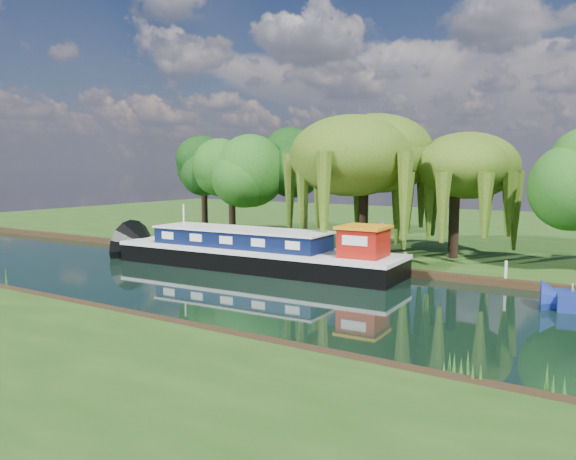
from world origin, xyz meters
The scene contains 13 objects.
ground centered at (0.00, 0.00, 0.00)m, with size 120.00×120.00×0.00m, color black.
far_bank centered at (0.00, 34.00, 0.23)m, with size 120.00×52.00×0.45m, color #1E4011.
dutch_barge centered at (-6.20, 5.29, 1.06)m, with size 20.42×5.42×4.27m.
red_dinghy centered at (-7.58, 5.80, 0.00)m, with size 2.07×2.90×0.60m, color maroon.
white_cruiser centered at (12.83, 5.12, 0.00)m, with size 2.03×2.35×1.24m, color silver.
willow_left centered at (-1.56, 11.99, 7.36)m, with size 7.94×7.94×9.52m.
willow_right centered at (4.34, 14.08, 6.15)m, with size 6.42×6.42×7.82m.
tree_far_left centered at (-15.04, 13.98, 6.43)m, with size 5.43×5.43×8.74m.
tree_far_back centered at (-19.60, 15.59, 6.20)m, with size 4.90×4.90×8.24m.
tree_far_mid centered at (-10.38, 18.50, 6.60)m, with size 5.45×5.45×8.92m.
lamppost centered at (0.50, 10.50, 2.42)m, with size 0.36×0.36×2.56m.
mooring_posts centered at (-0.50, 8.40, 0.95)m, with size 19.16×0.16×1.00m.
reeds_near centered at (6.87, -7.57, 0.55)m, with size 33.70×1.50×1.10m.
Camera 1 is at (15.41, -24.70, 6.75)m, focal length 35.00 mm.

